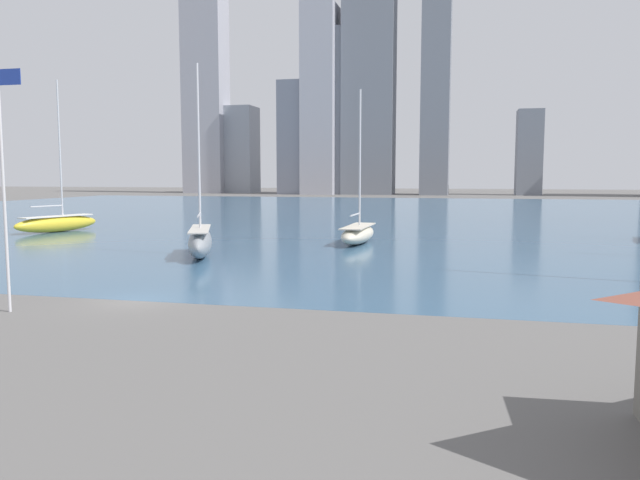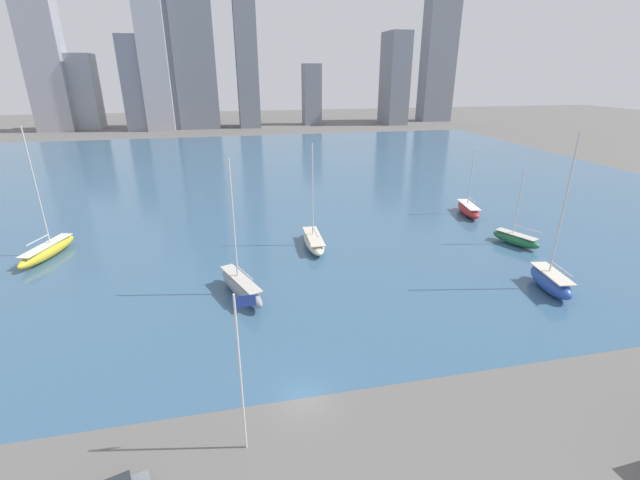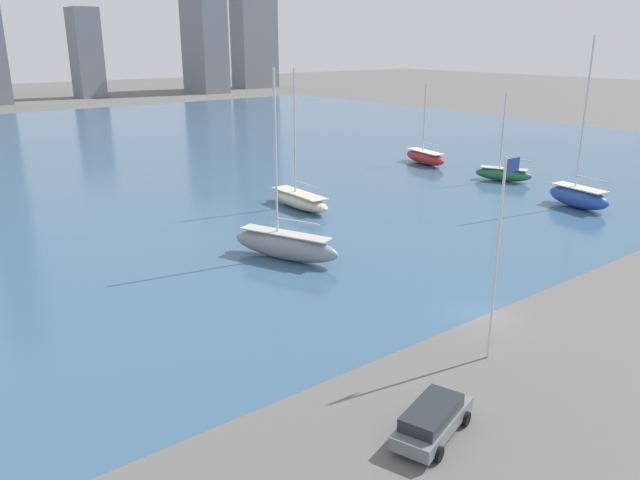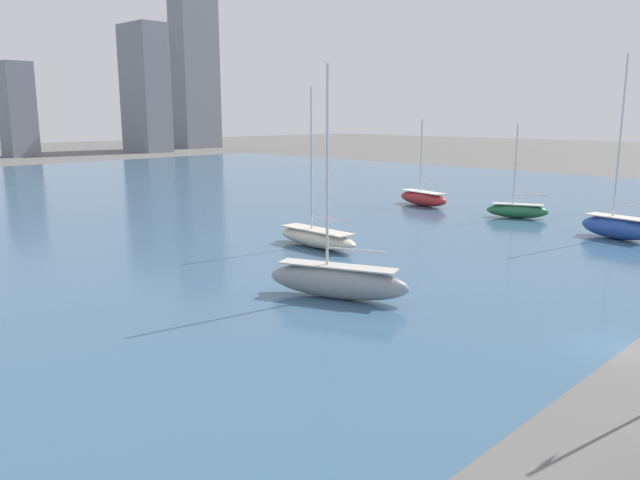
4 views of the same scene
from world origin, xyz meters
The scene contains 9 objects.
ground_plane centered at (0.00, 0.00, 0.00)m, with size 500.00×500.00×0.00m, color #605E5B.
harbor_water centered at (0.00, 70.00, 0.00)m, with size 180.00×140.00×0.00m.
flag_pole centered at (-4.26, -3.55, 6.03)m, with size 1.24×0.14×11.09m.
sailboat_gray centered at (-3.73, 16.42, 1.21)m, with size 5.12×9.45×14.67m.
sailboat_green centered at (33.88, 23.21, 0.92)m, with size 4.38×6.91×10.63m.
sailboat_blue centered at (29.22, 10.64, 1.22)m, with size 3.40×7.36×17.04m.
sailboat_cream centered at (6.52, 28.37, 0.92)m, with size 2.69×9.35×13.97m.
sailboat_red centered at (34.45, 36.60, 1.00)m, with size 3.64×8.29×10.98m.
parked_wagon_gray centered at (-12.09, -6.44, 0.85)m, with size 5.21×3.24×1.55m.
Camera 3 is at (-30.48, -21.75, 16.59)m, focal length 35.00 mm.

